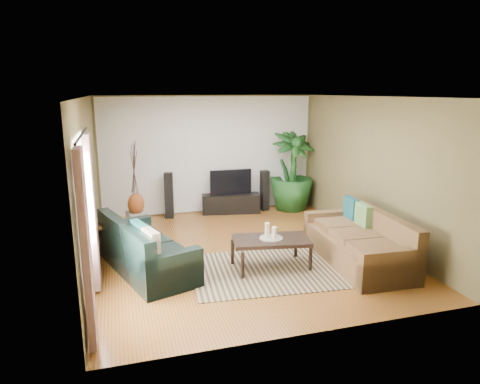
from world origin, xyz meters
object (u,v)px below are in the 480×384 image
object	(u,v)px
speaker_right	(265,190)
vase	(136,204)
side_table	(111,237)
sofa_left	(147,245)
speaker_left	(169,195)
sofa_right	(357,238)
potted_plant	(292,171)
tv_stand	(231,203)
pedestal	(137,221)
television	(231,182)
coffee_table	(271,253)

from	to	relation	value
speaker_right	vase	distance (m)	3.09
speaker_right	side_table	xyz separation A→B (m)	(-3.53, -1.91, -0.19)
sofa_left	speaker_left	world-z (taller)	speaker_left
sofa_right	speaker_right	distance (m)	3.49
potted_plant	tv_stand	bearing A→B (deg)	176.20
sofa_right	pedestal	xyz separation A→B (m)	(-3.44, 2.80, -0.24)
sofa_left	tv_stand	world-z (taller)	sofa_left
tv_stand	speaker_left	world-z (taller)	speaker_left
speaker_left	pedestal	size ratio (longest dim) A/B	2.81
pedestal	side_table	size ratio (longest dim) A/B	0.62
tv_stand	speaker_right	xyz separation A→B (m)	(0.84, 0.00, 0.26)
potted_plant	speaker_right	bearing A→B (deg)	171.29
speaker_left	potted_plant	distance (m)	2.94
sofa_left	television	xyz separation A→B (m)	(2.13, 2.84, 0.31)
sofa_left	television	bearing A→B (deg)	-55.23
speaker_left	speaker_right	size ratio (longest dim) A/B	1.07
vase	side_table	bearing A→B (deg)	-111.87
potted_plant	side_table	xyz separation A→B (m)	(-4.17, -1.82, -0.64)
tv_stand	television	xyz separation A→B (m)	(0.00, 0.00, 0.51)
potted_plant	pedestal	bearing A→B (deg)	-171.33
speaker_right	vase	world-z (taller)	speaker_right
coffee_table	tv_stand	world-z (taller)	coffee_table
tv_stand	pedestal	bearing A→B (deg)	-153.23
sofa_right	speaker_right	bearing A→B (deg)	-170.14
coffee_table	tv_stand	bearing A→B (deg)	96.03
sofa_right	television	bearing A→B (deg)	-157.10
sofa_left	side_table	size ratio (longest dim) A/B	3.53
speaker_left	vase	distance (m)	1.00
tv_stand	speaker_left	distance (m)	1.46
television	speaker_right	world-z (taller)	television
sofa_left	sofa_right	xyz separation A→B (m)	(3.38, -0.62, 0.00)
sofa_left	speaker_left	bearing A→B (deg)	-32.16
sofa_left	coffee_table	distance (m)	1.98
sofa_left	tv_stand	bearing A→B (deg)	-55.23
coffee_table	sofa_right	bearing A→B (deg)	2.74
sofa_left	potted_plant	distance (m)	4.56
sofa_right	coffee_table	bearing A→B (deg)	-93.84
side_table	tv_stand	bearing A→B (deg)	35.40
tv_stand	pedestal	world-z (taller)	tv_stand
coffee_table	potted_plant	size ratio (longest dim) A/B	0.64
tv_stand	speaker_right	bearing A→B (deg)	10.06
coffee_table	speaker_right	bearing A→B (deg)	82.02
tv_stand	potted_plant	size ratio (longest dim) A/B	0.71
pedestal	tv_stand	bearing A→B (deg)	16.71
side_table	sofa_left	bearing A→B (deg)	-59.11
television	speaker_right	distance (m)	0.87
television	speaker_left	size ratio (longest dim) A/B	0.96
vase	tv_stand	bearing A→B (deg)	16.71
sofa_left	sofa_right	bearing A→B (deg)	-118.68
speaker_right	side_table	bearing A→B (deg)	-158.80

